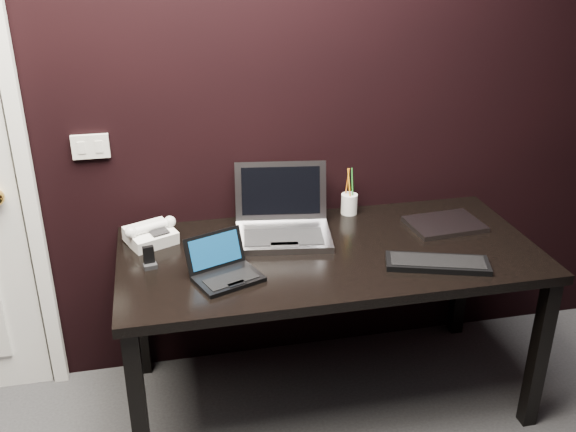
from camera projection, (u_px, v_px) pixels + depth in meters
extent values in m
plane|color=black|center=(239.00, 95.00, 2.68)|extent=(4.00, 0.00, 4.00)
cube|color=white|center=(26.00, 174.00, 2.60)|extent=(0.06, 0.05, 2.11)
cube|color=silver|center=(90.00, 147.00, 2.63)|extent=(0.15, 0.02, 0.10)
cube|color=silver|center=(81.00, 148.00, 2.61)|extent=(0.03, 0.01, 0.05)
cube|color=silver|center=(99.00, 147.00, 2.63)|extent=(0.03, 0.01, 0.05)
cube|color=black|center=(329.00, 254.00, 2.62)|extent=(1.70, 0.80, 0.04)
cube|color=black|center=(139.00, 411.00, 2.31)|extent=(0.06, 0.06, 0.70)
cube|color=black|center=(539.00, 354.00, 2.62)|extent=(0.06, 0.06, 0.70)
cube|color=black|center=(138.00, 308.00, 2.94)|extent=(0.06, 0.06, 0.70)
cube|color=black|center=(462.00, 272.00, 3.24)|extent=(0.06, 0.06, 0.70)
cube|color=black|center=(229.00, 279.00, 2.38)|extent=(0.28, 0.24, 0.02)
cube|color=black|center=(231.00, 279.00, 2.36)|extent=(0.21, 0.15, 0.00)
cube|color=black|center=(237.00, 284.00, 2.33)|extent=(0.07, 0.05, 0.00)
cube|color=black|center=(215.00, 250.00, 2.43)|extent=(0.24, 0.13, 0.14)
cube|color=navy|center=(215.00, 250.00, 2.43)|extent=(0.20, 0.11, 0.11)
cube|color=#A2A1A7|center=(283.00, 236.00, 2.70)|extent=(0.44, 0.34, 0.03)
cube|color=black|center=(284.00, 237.00, 2.66)|extent=(0.35, 0.20, 0.00)
cube|color=#A1A1A6|center=(285.00, 245.00, 2.59)|extent=(0.12, 0.06, 0.00)
cube|color=#96959A|center=(281.00, 191.00, 2.80)|extent=(0.41, 0.13, 0.25)
cube|color=black|center=(281.00, 191.00, 2.79)|extent=(0.35, 0.11, 0.20)
cube|color=black|center=(437.00, 263.00, 2.49)|extent=(0.42, 0.25, 0.02)
cube|color=black|center=(438.00, 260.00, 2.48)|extent=(0.38, 0.21, 0.00)
cube|color=#96959A|center=(445.00, 224.00, 2.81)|extent=(0.33, 0.25, 0.02)
cube|color=white|center=(151.00, 236.00, 2.66)|extent=(0.24, 0.23, 0.08)
cylinder|color=white|center=(151.00, 227.00, 2.63)|extent=(0.17, 0.10, 0.04)
sphere|color=white|center=(131.00, 232.00, 2.59)|extent=(0.07, 0.07, 0.05)
sphere|color=silver|center=(170.00, 222.00, 2.68)|extent=(0.07, 0.07, 0.05)
cube|color=black|center=(159.00, 232.00, 2.62)|extent=(0.09, 0.08, 0.01)
cube|color=black|center=(149.00, 257.00, 2.47)|extent=(0.04, 0.03, 0.09)
cube|color=black|center=(150.00, 266.00, 2.47)|extent=(0.06, 0.05, 0.02)
cylinder|color=white|center=(349.00, 204.00, 2.93)|extent=(0.08, 0.08, 0.09)
cylinder|color=#C25C12|center=(347.00, 182.00, 2.89)|extent=(0.01, 0.03, 0.14)
cylinder|color=#217C25|center=(352.00, 183.00, 2.88)|extent=(0.01, 0.02, 0.14)
cylinder|color=black|center=(350.00, 182.00, 2.90)|extent=(0.01, 0.02, 0.14)
cylinder|color=orange|center=(349.00, 184.00, 2.88)|extent=(0.02, 0.03, 0.14)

